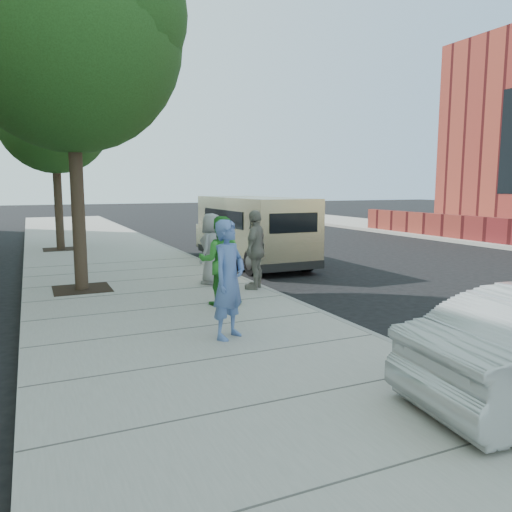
# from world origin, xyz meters

# --- Properties ---
(ground) EXTENTS (120.00, 120.00, 0.00)m
(ground) POSITION_xyz_m (0.00, 0.00, 0.00)
(ground) COLOR black
(ground) RESTS_ON ground
(sidewalk) EXTENTS (5.00, 60.00, 0.15)m
(sidewalk) POSITION_xyz_m (-1.00, 0.00, 0.07)
(sidewalk) COLOR gray
(sidewalk) RESTS_ON ground
(curb_face) EXTENTS (0.12, 60.00, 0.16)m
(curb_face) POSITION_xyz_m (1.44, 0.00, 0.07)
(curb_face) COLOR gray
(curb_face) RESTS_ON ground
(tree_near) EXTENTS (4.62, 4.60, 7.53)m
(tree_near) POSITION_xyz_m (-2.25, 2.40, 5.55)
(tree_near) COLOR black
(tree_near) RESTS_ON sidewalk
(tree_far) EXTENTS (3.92, 3.80, 6.49)m
(tree_far) POSITION_xyz_m (-2.25, 10.00, 4.88)
(tree_far) COLOR black
(tree_far) RESTS_ON sidewalk
(parking_meter) EXTENTS (0.28, 0.13, 1.29)m
(parking_meter) POSITION_xyz_m (1.25, 0.93, 1.09)
(parking_meter) COLOR gray
(parking_meter) RESTS_ON sidewalk
(van) EXTENTS (1.90, 5.56, 2.05)m
(van) POSITION_xyz_m (2.93, 4.94, 1.09)
(van) COLOR tan
(van) RESTS_ON ground
(person_officer) EXTENTS (0.77, 0.71, 1.76)m
(person_officer) POSITION_xyz_m (-0.65, -2.23, 1.03)
(person_officer) COLOR #5472B3
(person_officer) RESTS_ON sidewalk
(person_green_shirt) EXTENTS (0.99, 0.88, 1.68)m
(person_green_shirt) POSITION_xyz_m (-0.03, -0.21, 0.99)
(person_green_shirt) COLOR #308D2E
(person_green_shirt) RESTS_ON sidewalk
(person_gray_shirt) EXTENTS (0.93, 0.93, 1.62)m
(person_gray_shirt) POSITION_xyz_m (0.52, 1.81, 0.96)
(person_gray_shirt) COLOR gray
(person_gray_shirt) RESTS_ON sidewalk
(person_striped_polo) EXTENTS (1.00, 1.03, 1.73)m
(person_striped_polo) POSITION_xyz_m (1.20, 0.88, 1.01)
(person_striped_polo) COLOR gray
(person_striped_polo) RESTS_ON sidewalk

